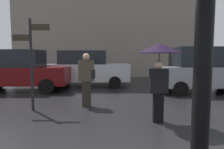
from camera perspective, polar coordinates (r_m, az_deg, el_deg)
name	(u,v)px	position (r m, az deg, el deg)	size (l,w,h in m)	color
pedestrian_with_umbrella	(159,58)	(4.82, 13.66, 4.74)	(1.05, 1.05, 1.94)	black
pedestrian_with_bag	(87,77)	(6.31, -7.41, -0.62)	(0.53, 0.24, 1.72)	#2A241E
parked_car_left	(87,68)	(10.78, -7.45, 1.80)	(4.52, 1.89, 1.94)	silver
parked_car_right	(203,70)	(9.74, 25.00, 1.18)	(4.25, 1.99, 2.04)	gray
parked_car_distant	(19,70)	(10.13, -25.70, 1.11)	(4.52, 1.86, 1.94)	#590C0F
street_signpost	(31,55)	(6.23, -22.57, 5.24)	(1.08, 0.08, 2.72)	black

